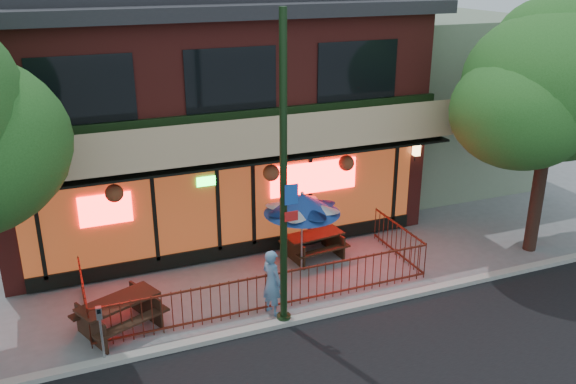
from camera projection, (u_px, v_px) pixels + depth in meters
name	position (u px, v px, depth m)	size (l,w,h in m)	color
ground	(278.00, 314.00, 14.40)	(80.00, 80.00, 0.00)	gray
curb	(285.00, 322.00, 13.94)	(80.00, 0.25, 0.12)	#999993
restaurant_building	(195.00, 86.00, 19.10)	(12.96, 9.49, 8.05)	maroon
neighbor_building	(425.00, 96.00, 23.16)	(6.00, 7.00, 6.00)	slate
patio_fence	(270.00, 280.00, 14.61)	(8.44, 2.62, 1.00)	#4F1C11
street_light	(284.00, 195.00, 12.93)	(0.43, 0.32, 7.00)	black
street_tree_right	(554.00, 77.00, 15.96)	(4.80, 4.80, 7.02)	#2F1F17
picnic_table_left	(119.00, 310.00, 13.59)	(2.17, 1.95, 0.76)	#311C12
picnic_table_right	(314.00, 242.00, 17.02)	(1.76, 1.42, 0.70)	black
patio_umbrella	(302.00, 204.00, 15.70)	(2.00, 2.00, 2.28)	gray
pedestrian	(272.00, 282.00, 14.16)	(0.59, 0.39, 1.62)	#5986B3
parking_meter_near	(100.00, 325.00, 12.33)	(0.12, 0.10, 1.32)	#96989E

